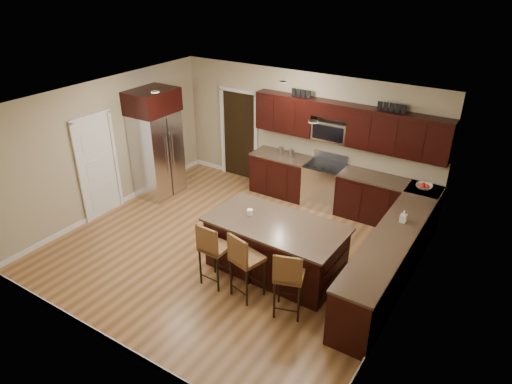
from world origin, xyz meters
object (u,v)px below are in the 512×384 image
Objects in this scene: range at (324,185)px; refrigerator at (156,143)px; stool_left at (212,248)px; island at (275,249)px; stool_mid at (244,259)px; stool_right at (289,277)px.

range is 3.68m from refrigerator.
refrigerator is at bearing 148.44° from stool_left.
range is 2.57m from island.
stool_mid is 0.48× the size of refrigerator.
range is at bearing 88.34° from stool_right.
range is 1.00× the size of stool_left.
refrigerator is at bearing -156.26° from range.
stool_left is at bearing -165.74° from stool_mid.
refrigerator is (-3.56, 1.94, 0.50)m from stool_mid.
stool_left is 0.59m from stool_mid.
stool_left is (-0.65, -0.85, 0.26)m from island.
range is 3.41m from stool_mid.
stool_mid is 0.76m from stool_right.
stool_right reaches higher than island.
stool_mid is 4.09m from refrigerator.
refrigerator is (-3.62, 1.10, 0.77)m from island.
stool_mid is (0.26, -3.40, 0.23)m from range.
island is at bearing -16.92° from refrigerator.
stool_left is 0.98× the size of stool_mid.
range is at bearing 108.59° from stool_mid.
stool_left is at bearing -95.56° from range.
island is (0.32, -2.55, -0.04)m from range.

